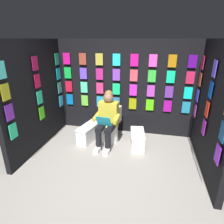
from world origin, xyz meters
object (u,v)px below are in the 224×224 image
(comic_longbox_far, at_px, (137,139))
(person_reading, at_px, (107,119))
(comic_longbox_near, at_px, (90,132))
(toilet, at_px, (110,127))

(comic_longbox_far, bearing_deg, person_reading, -3.17)
(person_reading, xyz_separation_m, comic_longbox_near, (0.44, -0.15, -0.42))
(comic_longbox_near, distance_m, comic_longbox_far, 1.09)
(toilet, height_order, comic_longbox_far, toilet)
(toilet, xyz_separation_m, comic_longbox_far, (-0.63, 0.16, -0.16))
(toilet, xyz_separation_m, person_reading, (0.02, 0.23, 0.27))
(comic_longbox_far, bearing_deg, comic_longbox_near, -13.53)
(comic_longbox_near, bearing_deg, person_reading, 173.42)
(toilet, relative_size, comic_longbox_near, 0.94)
(person_reading, distance_m, comic_longbox_near, 0.63)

